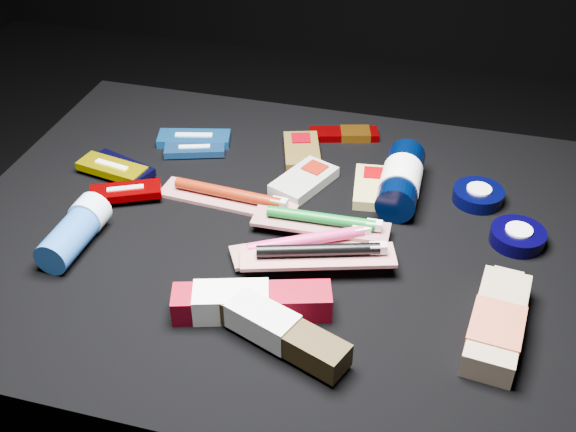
% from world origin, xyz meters
% --- Properties ---
extents(ground, '(3.00, 3.00, 0.00)m').
position_xyz_m(ground, '(0.00, 0.00, 0.00)').
color(ground, black).
rests_on(ground, ground).
extents(cloth_table, '(0.98, 0.78, 0.40)m').
position_xyz_m(cloth_table, '(0.00, 0.00, 0.20)').
color(cloth_table, black).
rests_on(cloth_table, ground).
extents(luna_bar_0, '(0.14, 0.08, 0.02)m').
position_xyz_m(luna_bar_0, '(-0.21, 0.21, 0.41)').
color(luna_bar_0, '#1962B0').
rests_on(luna_bar_0, cloth_table).
extents(luna_bar_1, '(0.11, 0.07, 0.01)m').
position_xyz_m(luna_bar_1, '(-0.20, 0.17, 0.41)').
color(luna_bar_1, '#1E5095').
rests_on(luna_bar_1, cloth_table).
extents(luna_bar_2, '(0.13, 0.08, 0.02)m').
position_xyz_m(luna_bar_2, '(-0.30, 0.08, 0.41)').
color(luna_bar_2, black).
rests_on(luna_bar_2, cloth_table).
extents(luna_bar_3, '(0.12, 0.07, 0.02)m').
position_xyz_m(luna_bar_3, '(-0.31, 0.07, 0.41)').
color(luna_bar_3, '#D7C400').
rests_on(luna_bar_3, cloth_table).
extents(luna_bar_4, '(0.12, 0.09, 0.01)m').
position_xyz_m(luna_bar_4, '(-0.25, 0.01, 0.42)').
color(luna_bar_4, '#8C0002').
rests_on(luna_bar_4, cloth_table).
extents(clif_bar_0, '(0.09, 0.12, 0.02)m').
position_xyz_m(clif_bar_0, '(-0.02, 0.22, 0.41)').
color(clif_bar_0, '#4E3C15').
rests_on(clif_bar_0, cloth_table).
extents(clif_bar_1, '(0.10, 0.13, 0.02)m').
position_xyz_m(clif_bar_1, '(0.01, 0.13, 0.41)').
color(clif_bar_1, '#A1A29B').
rests_on(clif_bar_1, cloth_table).
extents(clif_bar_2, '(0.07, 0.12, 0.02)m').
position_xyz_m(clif_bar_2, '(0.12, 0.14, 0.41)').
color(clif_bar_2, tan).
rests_on(clif_bar_2, cloth_table).
extents(power_bar, '(0.13, 0.07, 0.02)m').
position_xyz_m(power_bar, '(0.05, 0.30, 0.41)').
color(power_bar, '#6D0103').
rests_on(power_bar, cloth_table).
extents(lotion_bottle, '(0.07, 0.20, 0.06)m').
position_xyz_m(lotion_bottle, '(0.17, 0.14, 0.43)').
color(lotion_bottle, black).
rests_on(lotion_bottle, cloth_table).
extents(cream_tin_upper, '(0.08, 0.08, 0.02)m').
position_xyz_m(cream_tin_upper, '(0.29, 0.15, 0.41)').
color(cream_tin_upper, black).
rests_on(cream_tin_upper, cloth_table).
extents(cream_tin_lower, '(0.08, 0.08, 0.03)m').
position_xyz_m(cream_tin_lower, '(0.35, 0.06, 0.41)').
color(cream_tin_lower, black).
rests_on(cream_tin_lower, cloth_table).
extents(bodywash_bottle, '(0.08, 0.19, 0.04)m').
position_xyz_m(bodywash_bottle, '(0.33, -0.14, 0.42)').
color(bodywash_bottle, tan).
rests_on(bodywash_bottle, cloth_table).
extents(deodorant_stick, '(0.06, 0.13, 0.06)m').
position_xyz_m(deodorant_stick, '(-0.27, -0.12, 0.43)').
color(deodorant_stick, '#2055A6').
rests_on(deodorant_stick, cloth_table).
extents(toothbrush_pack_0, '(0.23, 0.07, 0.03)m').
position_xyz_m(toothbrush_pack_0, '(-0.09, 0.05, 0.41)').
color(toothbrush_pack_0, '#BEB4B1').
rests_on(toothbrush_pack_0, cloth_table).
extents(toothbrush_pack_1, '(0.22, 0.15, 0.02)m').
position_xyz_m(toothbrush_pack_1, '(0.06, -0.04, 0.42)').
color(toothbrush_pack_1, '#B4AEA9').
rests_on(toothbrush_pack_1, cloth_table).
extents(toothbrush_pack_2, '(0.21, 0.06, 0.02)m').
position_xyz_m(toothbrush_pack_2, '(0.07, 0.01, 0.42)').
color(toothbrush_pack_2, '#ACA7A2').
rests_on(toothbrush_pack_2, cloth_table).
extents(toothbrush_pack_3, '(0.22, 0.11, 0.02)m').
position_xyz_m(toothbrush_pack_3, '(0.08, -0.08, 0.43)').
color(toothbrush_pack_3, silver).
rests_on(toothbrush_pack_3, cloth_table).
extents(toothpaste_carton_red, '(0.21, 0.10, 0.04)m').
position_xyz_m(toothpaste_carton_red, '(0.01, -0.19, 0.42)').
color(toothpaste_carton_red, maroon).
rests_on(toothpaste_carton_red, cloth_table).
extents(toothpaste_carton_green, '(0.19, 0.11, 0.04)m').
position_xyz_m(toothpaste_carton_green, '(0.06, -0.22, 0.42)').
color(toothpaste_carton_green, '#31250F').
rests_on(toothpaste_carton_green, cloth_table).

